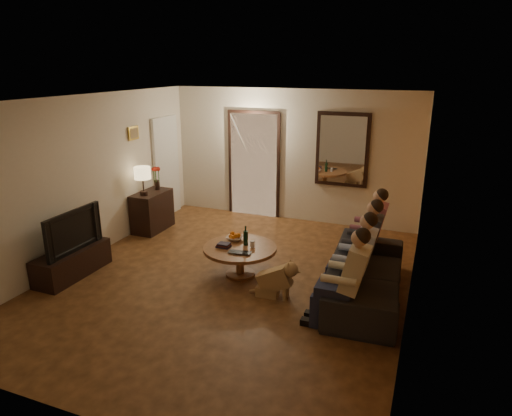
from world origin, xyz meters
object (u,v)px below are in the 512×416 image
at_px(dresser, 152,211).
at_px(sofa, 367,274).
at_px(person_b, 357,264).
at_px(bowl, 235,238).
at_px(wine_bottle, 246,235).
at_px(tv, 68,230).
at_px(table_lamp, 143,181).
at_px(person_d, 370,233).
at_px(dog, 275,278).
at_px(coffee_table, 240,261).
at_px(laptop, 239,254).
at_px(person_a, 348,284).
at_px(person_c, 364,247).
at_px(tv_stand, 72,262).

xyz_separation_m(dresser, sofa, (4.20, -1.19, -0.04)).
xyz_separation_m(person_b, bowl, (-1.94, 0.52, -0.12)).
distance_m(bowl, wine_bottle, 0.29).
distance_m(tv, bowl, 2.46).
xyz_separation_m(table_lamp, bowl, (2.15, -0.75, -0.53)).
xyz_separation_m(person_d, dog, (-1.06, -1.37, -0.32)).
bearing_deg(sofa, tv, 99.40).
distance_m(dresser, coffee_table, 2.62).
bearing_deg(sofa, dog, 108.88).
relative_size(sofa, dog, 4.04).
bearing_deg(person_b, bowl, 165.10).
relative_size(person_b, person_d, 1.00).
relative_size(person_d, laptop, 3.65).
bearing_deg(person_a, bowl, 150.12).
xyz_separation_m(tv, person_c, (4.10, 1.24, -0.12)).
bearing_deg(person_a, wine_bottle, 149.82).
relative_size(sofa, person_b, 1.88).
relative_size(dresser, laptop, 2.54).
height_order(person_a, wine_bottle, person_a).
bearing_deg(dog, person_a, -25.86).
xyz_separation_m(table_lamp, tv_stand, (0.00, -1.90, -0.81)).
height_order(person_c, bowl, person_c).
bearing_deg(tv, sofa, -77.41).
distance_m(tv_stand, dog, 3.08).
bearing_deg(bowl, dresser, 155.76).
height_order(table_lamp, bowl, table_lamp).
bearing_deg(wine_bottle, tv_stand, -156.52).
xyz_separation_m(dresser, coffee_table, (2.33, -1.19, -0.15)).
relative_size(tv_stand, wine_bottle, 3.95).
distance_m(person_a, person_b, 0.60).
relative_size(person_c, person_d, 1.00).
bearing_deg(tv_stand, wine_bottle, 23.48).
bearing_deg(laptop, person_a, -26.63).
distance_m(bowl, laptop, 0.57).
relative_size(sofa, person_c, 1.88).
bearing_deg(person_d, tv_stand, -155.85).
bearing_deg(wine_bottle, laptop, -82.50).
distance_m(tv_stand, coffee_table, 2.51).
bearing_deg(coffee_table, table_lamp, 157.43).
bearing_deg(person_c, wine_bottle, -173.26).
bearing_deg(table_lamp, tv, -90.00).
relative_size(table_lamp, person_c, 0.45).
bearing_deg(dog, person_c, 32.42).
bearing_deg(person_c, laptop, -160.71).
bearing_deg(laptop, sofa, 2.81).
bearing_deg(dog, laptop, 159.39).
relative_size(person_d, coffee_table, 1.10).
bearing_deg(coffee_table, tv, -158.16).
height_order(dresser, tv, tv).
height_order(table_lamp, dog, table_lamp).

